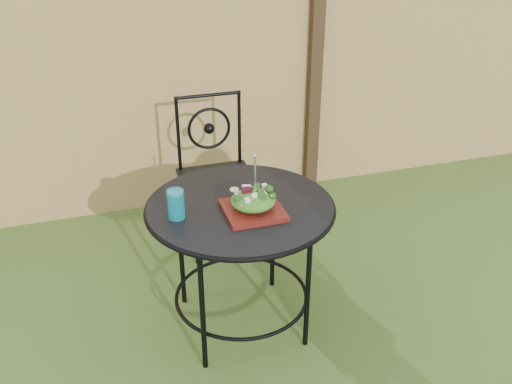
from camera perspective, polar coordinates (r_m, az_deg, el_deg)
The scene contains 7 objects.
fence at distance 3.92m, azimuth -12.48°, elevation 10.81°, with size 8.00×0.12×1.90m.
patio_table at distance 2.81m, azimuth -1.56°, elevation -3.70°, with size 0.92×0.92×0.72m.
patio_chair at distance 3.61m, azimuth -4.01°, elevation 2.29°, with size 0.46×0.46×0.95m.
salad_plate at distance 2.67m, azimuth -0.30°, elevation -1.82°, with size 0.27×0.27×0.02m, color #450911.
salad at distance 2.64m, azimuth -0.30°, elevation -0.84°, with size 0.21×0.21×0.08m, color #235614.
fork at distance 2.58m, azimuth -0.09°, elevation 1.72°, with size 0.01×0.01×0.18m, color silver.
drinking_glass at distance 2.62m, azimuth -8.01°, elevation -1.21°, with size 0.08×0.08×0.14m, color #0C778C.
Camera 1 is at (-0.31, -1.56, 2.05)m, focal length 40.00 mm.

